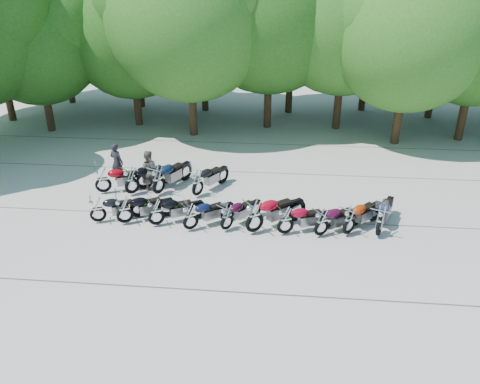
# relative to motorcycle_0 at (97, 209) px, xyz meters

# --- Properties ---
(ground) EXTENTS (90.00, 90.00, 0.00)m
(ground) POSITION_rel_motorcycle_0_xyz_m (5.17, -0.65, -0.58)
(ground) COLOR gray
(ground) RESTS_ON ground
(tree_1) EXTENTS (6.97, 6.97, 8.55)m
(tree_1) POSITION_rel_motorcycle_0_xyz_m (-6.87, 10.59, 4.48)
(tree_1) COLOR #3A2614
(tree_1) RESTS_ON ground
(tree_2) EXTENTS (7.31, 7.31, 8.97)m
(tree_2) POSITION_rel_motorcycle_0_xyz_m (-2.08, 12.19, 4.73)
(tree_2) COLOR #3A2614
(tree_2) RESTS_ON ground
(tree_3) EXTENTS (8.70, 8.70, 10.67)m
(tree_3) POSITION_rel_motorcycle_0_xyz_m (1.60, 10.59, 5.74)
(tree_3) COLOR #3A2614
(tree_3) RESTS_ON ground
(tree_4) EXTENTS (9.13, 9.13, 11.20)m
(tree_4) POSITION_rel_motorcycle_0_xyz_m (5.71, 12.44, 6.05)
(tree_4) COLOR #3A2614
(tree_4) RESTS_ON ground
(tree_5) EXTENTS (9.04, 9.04, 11.10)m
(tree_5) POSITION_rel_motorcycle_0_xyz_m (9.79, 12.56, 5.99)
(tree_5) COLOR #3A2614
(tree_5) RESTS_ON ground
(tree_6) EXTENTS (8.00, 8.00, 9.82)m
(tree_6) POSITION_rel_motorcycle_0_xyz_m (12.73, 10.17, 5.23)
(tree_6) COLOR #3A2614
(tree_6) RESTS_ON ground
(tree_9) EXTENTS (7.59, 7.59, 9.32)m
(tree_9) POSITION_rel_motorcycle_0_xyz_m (-8.36, 16.94, 4.93)
(tree_9) COLOR #3A2614
(tree_9) RESTS_ON ground
(tree_10) EXTENTS (7.78, 7.78, 9.55)m
(tree_10) POSITION_rel_motorcycle_0_xyz_m (-3.12, 16.32, 5.07)
(tree_10) COLOR #3A2614
(tree_10) RESTS_ON ground
(tree_11) EXTENTS (7.56, 7.56, 9.28)m
(tree_11) POSITION_rel_motorcycle_0_xyz_m (1.41, 15.78, 4.91)
(tree_11) COLOR #3A2614
(tree_11) RESTS_ON ground
(tree_12) EXTENTS (7.88, 7.88, 9.67)m
(tree_12) POSITION_rel_motorcycle_0_xyz_m (6.97, 15.82, 5.14)
(tree_12) COLOR #3A2614
(tree_12) RESTS_ON ground
(tree_13) EXTENTS (8.31, 8.31, 10.20)m
(tree_13) POSITION_rel_motorcycle_0_xyz_m (11.86, 16.83, 5.45)
(tree_13) COLOR #3A2614
(tree_13) RESTS_ON ground
(tree_14) EXTENTS (8.02, 8.02, 9.84)m
(tree_14) POSITION_rel_motorcycle_0_xyz_m (15.85, 15.45, 5.24)
(tree_14) COLOR #3A2614
(tree_14) RESTS_ON ground
(motorcycle_0) EXTENTS (2.15, 1.38, 1.17)m
(motorcycle_0) POSITION_rel_motorcycle_0_xyz_m (0.00, 0.00, 0.00)
(motorcycle_0) COLOR black
(motorcycle_0) RESTS_ON ground
(motorcycle_1) EXTENTS (2.25, 1.68, 1.25)m
(motorcycle_1) POSITION_rel_motorcycle_0_xyz_m (1.02, -0.00, 0.04)
(motorcycle_1) COLOR black
(motorcycle_1) RESTS_ON ground
(motorcycle_2) EXTENTS (2.22, 1.62, 1.22)m
(motorcycle_2) POSITION_rel_motorcycle_0_xyz_m (2.20, -0.04, 0.03)
(motorcycle_2) COLOR black
(motorcycle_2) RESTS_ON ground
(motorcycle_3) EXTENTS (2.07, 1.80, 1.20)m
(motorcycle_3) POSITION_rel_motorcycle_0_xyz_m (3.51, -0.23, 0.01)
(motorcycle_3) COLOR black
(motorcycle_3) RESTS_ON ground
(motorcycle_4) EXTENTS (1.79, 2.00, 1.17)m
(motorcycle_4) POSITION_rel_motorcycle_0_xyz_m (4.79, -0.11, -0.00)
(motorcycle_4) COLOR #33071D
(motorcycle_4) RESTS_ON ground
(motorcycle_5) EXTENTS (2.52, 2.19, 1.46)m
(motorcycle_5) POSITION_rel_motorcycle_0_xyz_m (5.79, -0.22, 0.14)
(motorcycle_5) COLOR #9D0517
(motorcycle_5) RESTS_ON ground
(motorcycle_6) EXTENTS (2.27, 1.43, 1.23)m
(motorcycle_6) POSITION_rel_motorcycle_0_xyz_m (6.88, -0.23, 0.03)
(motorcycle_6) COLOR maroon
(motorcycle_6) RESTS_ON ground
(motorcycle_7) EXTENTS (2.14, 1.77, 1.22)m
(motorcycle_7) POSITION_rel_motorcycle_0_xyz_m (8.13, -0.22, 0.02)
(motorcycle_7) COLOR #380721
(motorcycle_7) RESTS_ON ground
(motorcycle_8) EXTENTS (2.03, 2.13, 1.27)m
(motorcycle_8) POSITION_rel_motorcycle_0_xyz_m (9.10, -0.03, 0.05)
(motorcycle_8) COLOR #9F2805
(motorcycle_8) RESTS_ON ground
(motorcycle_9) EXTENTS (1.52, 2.42, 1.31)m
(motorcycle_9) POSITION_rel_motorcycle_0_xyz_m (10.15, -0.01, 0.07)
(motorcycle_9) COLOR #0B1333
(motorcycle_9) RESTS_ON ground
(motorcycle_10) EXTENTS (2.44, 1.53, 1.32)m
(motorcycle_10) POSITION_rel_motorcycle_0_xyz_m (-0.71, 2.48, 0.08)
(motorcycle_10) COLOR maroon
(motorcycle_10) RESTS_ON ground
(motorcycle_11) EXTENTS (2.16, 2.36, 1.39)m
(motorcycle_11) POSITION_rel_motorcycle_0_xyz_m (0.53, 2.48, 0.11)
(motorcycle_11) COLOR black
(motorcycle_11) RESTS_ON ground
(motorcycle_12) EXTENTS (1.80, 2.61, 1.43)m
(motorcycle_12) POSITION_rel_motorcycle_0_xyz_m (1.62, 2.58, 0.13)
(motorcycle_12) COLOR black
(motorcycle_12) RESTS_ON ground
(motorcycle_13) EXTENTS (1.79, 2.37, 1.32)m
(motorcycle_13) POSITION_rel_motorcycle_0_xyz_m (3.26, 2.56, 0.07)
(motorcycle_13) COLOR black
(motorcycle_13) RESTS_ON ground
(rider_0) EXTENTS (0.74, 0.60, 1.74)m
(rider_0) POSITION_rel_motorcycle_0_xyz_m (-0.56, 3.86, 0.29)
(rider_0) COLOR black
(rider_0) RESTS_ON ground
(rider_1) EXTENTS (0.95, 0.81, 1.73)m
(rider_1) POSITION_rel_motorcycle_0_xyz_m (1.06, 3.12, 0.28)
(rider_1) COLOR brown
(rider_1) RESTS_ON ground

